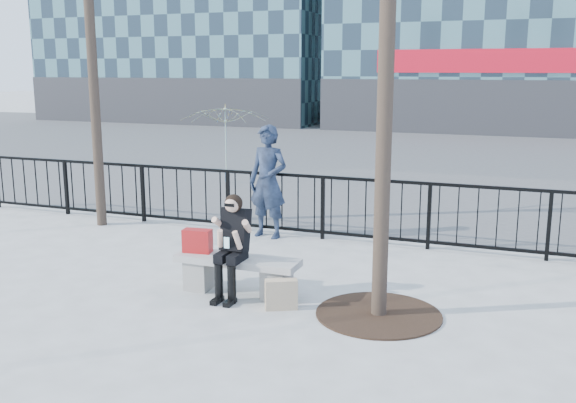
% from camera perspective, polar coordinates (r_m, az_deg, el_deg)
% --- Properties ---
extents(ground, '(120.00, 120.00, 0.00)m').
position_cam_1_polar(ground, '(8.51, -4.48, -8.11)').
color(ground, gray).
rests_on(ground, ground).
extents(street_surface, '(60.00, 23.00, 0.01)m').
position_cam_1_polar(street_surface, '(22.67, 11.94, 4.20)').
color(street_surface, '#474747').
rests_on(street_surface, ground).
extents(railing, '(14.00, 0.06, 1.10)m').
position_cam_1_polar(railing, '(11.04, 2.12, -0.45)').
color(railing, black).
rests_on(railing, ground).
extents(tree_grate, '(1.50, 1.50, 0.02)m').
position_cam_1_polar(tree_grate, '(7.84, 8.05, -9.88)').
color(tree_grate, black).
rests_on(tree_grate, ground).
extents(bench_main, '(1.65, 0.46, 0.49)m').
position_cam_1_polar(bench_main, '(8.41, -4.51, -6.18)').
color(bench_main, gray).
rests_on(bench_main, ground).
extents(seated_woman, '(0.50, 0.64, 1.34)m').
position_cam_1_polar(seated_woman, '(8.17, -5.04, -4.03)').
color(seated_woman, black).
rests_on(seated_woman, ground).
extents(handbag, '(0.39, 0.22, 0.31)m').
position_cam_1_polar(handbag, '(8.59, -8.06, -3.48)').
color(handbag, '#AC1516').
rests_on(handbag, bench_main).
extents(shopping_bag, '(0.42, 0.31, 0.37)m').
position_cam_1_polar(shopping_bag, '(7.89, -0.60, -8.27)').
color(shopping_bag, beige).
rests_on(shopping_bag, ground).
extents(standing_man, '(0.77, 0.57, 1.95)m').
position_cam_1_polar(standing_man, '(11.03, -1.78, 1.77)').
color(standing_man, black).
rests_on(standing_man, ground).
extents(vendor_umbrella, '(2.86, 2.89, 2.01)m').
position_cam_1_polar(vendor_umbrella, '(16.31, -5.56, 5.08)').
color(vendor_umbrella, yellow).
rests_on(vendor_umbrella, ground).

